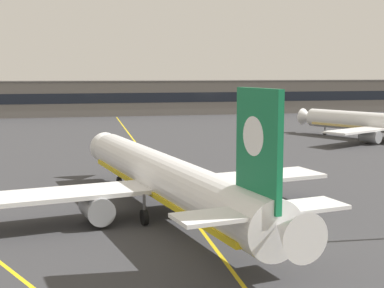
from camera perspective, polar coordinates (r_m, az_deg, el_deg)
name	(u,v)px	position (r m, az deg, el deg)	size (l,w,h in m)	color
ground_plane	(242,269)	(36.06, 5.22, -12.91)	(400.00, 400.00, 0.00)	#353538
taxiway_centreline	(163,180)	(64.25, -3.00, -3.74)	(0.30, 180.00, 0.01)	yellow
taxiway_lead_in_stripe	(17,276)	(36.55, -17.83, -12.97)	(0.30, 60.00, 0.01)	yellow
airliner_foreground	(166,179)	(47.52, -2.79, -3.64)	(32.33, 41.26, 11.65)	white
safety_cone_by_nose_gear	(142,178)	(64.10, -5.28, -3.56)	(0.44, 0.44, 0.55)	orange
terminal_building	(148,97)	(162.13, -4.67, 4.88)	(162.74, 12.40, 10.00)	slate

